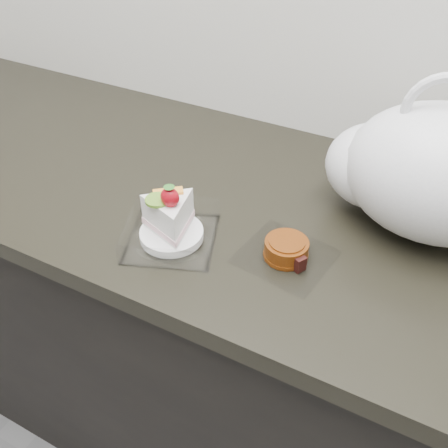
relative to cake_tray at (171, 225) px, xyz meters
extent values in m
cube|color=black|center=(0.07, 0.17, -0.50)|extent=(2.00, 0.60, 0.86)
cube|color=black|center=(0.07, 0.17, -0.05)|extent=(2.04, 0.64, 0.04)
cube|color=white|center=(0.00, 0.00, -0.03)|extent=(0.20, 0.20, 0.00)
cylinder|color=white|center=(0.00, 0.00, -0.02)|extent=(0.11, 0.11, 0.02)
ellipsoid|color=#B40C1F|center=(0.01, -0.01, 0.07)|extent=(0.03, 0.03, 0.03)
cone|color=#2D7223|center=(0.01, -0.01, 0.08)|extent=(0.02, 0.02, 0.01)
cylinder|color=#76A530|center=(-0.02, -0.01, 0.06)|extent=(0.04, 0.04, 0.01)
cube|color=#FEA030|center=(-0.01, 0.02, 0.06)|extent=(0.05, 0.05, 0.01)
cube|color=white|center=(0.20, 0.05, -0.03)|extent=(0.17, 0.16, 0.00)
cylinder|color=maroon|center=(0.20, 0.05, -0.02)|extent=(0.08, 0.08, 0.03)
cylinder|color=maroon|center=(0.20, 0.05, -0.03)|extent=(0.08, 0.08, 0.01)
cylinder|color=maroon|center=(0.20, 0.05, 0.00)|extent=(0.06, 0.06, 0.00)
cube|color=black|center=(0.23, 0.03, -0.02)|extent=(0.03, 0.03, 0.03)
ellipsoid|color=white|center=(0.39, 0.24, 0.09)|extent=(0.33, 0.26, 0.24)
ellipsoid|color=white|center=(0.28, 0.25, 0.06)|extent=(0.19, 0.17, 0.15)
torus|color=white|center=(0.37, 0.24, 0.19)|extent=(0.13, 0.04, 0.13)
camera|label=1|loc=(0.39, -0.55, 0.55)|focal=40.00mm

